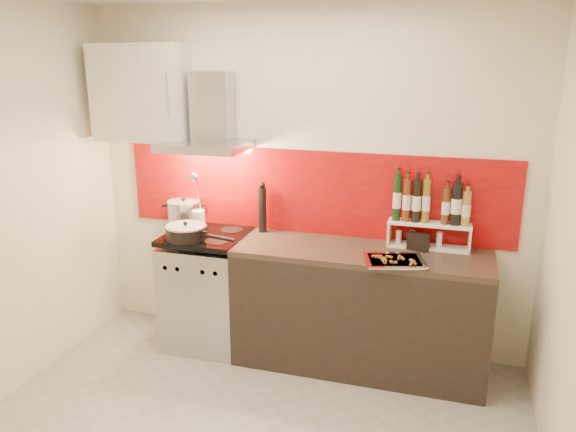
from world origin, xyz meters
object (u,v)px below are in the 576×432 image
(counter, at_px, (360,308))
(pepper_mill, at_px, (262,208))
(stock_pot, at_px, (184,212))
(saute_pan, at_px, (187,232))
(baking_tray, at_px, (394,261))
(range_stove, at_px, (208,291))

(counter, height_order, pepper_mill, pepper_mill)
(stock_pot, height_order, saute_pan, stock_pot)
(pepper_mill, bearing_deg, baking_tray, -20.51)
(range_stove, xyz_separation_m, baking_tray, (1.45, -0.19, 0.47))
(range_stove, height_order, stock_pot, stock_pot)
(counter, relative_size, stock_pot, 6.86)
(range_stove, height_order, baking_tray, baking_tray)
(range_stove, distance_m, counter, 1.20)
(range_stove, xyz_separation_m, saute_pan, (-0.08, -0.15, 0.52))
(stock_pot, xyz_separation_m, pepper_mill, (0.67, 0.01, 0.09))
(baking_tray, bearing_deg, range_stove, 172.63)
(counter, relative_size, saute_pan, 3.12)
(pepper_mill, bearing_deg, counter, -14.15)
(counter, distance_m, pepper_mill, 1.06)
(counter, bearing_deg, range_stove, -179.77)
(stock_pot, height_order, baking_tray, stock_pot)
(range_stove, xyz_separation_m, pepper_mill, (0.39, 0.21, 0.65))
(pepper_mill, bearing_deg, saute_pan, -141.95)
(stock_pot, relative_size, pepper_mill, 0.66)
(stock_pot, relative_size, baking_tray, 0.58)
(saute_pan, distance_m, pepper_mill, 0.61)
(range_stove, height_order, saute_pan, saute_pan)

